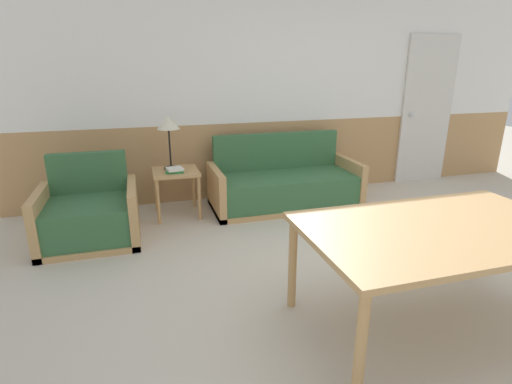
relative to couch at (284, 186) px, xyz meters
The scene contains 9 objects.
ground_plane 2.12m from the couch, 81.69° to the right, with size 16.00×16.00×0.00m, color beige.
wall_back 1.26m from the couch, 60.91° to the left, with size 7.20×0.06×2.70m.
couch is the anchor object (origin of this frame).
armchair 2.26m from the couch, 169.02° to the right, with size 0.93×0.81×0.83m.
side_table 1.33m from the couch, behind, with size 0.51×0.51×0.54m.
table_lamp 1.57m from the couch, behind, with size 0.25×0.25×0.61m.
book_stack 1.36m from the couch, behind, with size 0.21×0.18×0.06m.
dining_table 2.56m from the couch, 87.47° to the right, with size 1.75×1.05×0.72m.
entry_door 2.54m from the couch, 11.78° to the left, with size 0.82×0.09×2.08m.
Camera 1 is at (-1.98, -2.34, 1.71)m, focal length 28.00 mm.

